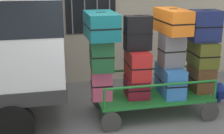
% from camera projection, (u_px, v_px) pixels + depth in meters
% --- Properties ---
extents(ground_plane, '(40.00, 40.00, 0.00)m').
position_uv_depth(ground_plane, '(118.00, 129.00, 5.45)').
color(ground_plane, slate).
extents(luggage_cart, '(2.23, 1.12, 0.41)m').
position_uv_depth(luggage_cart, '(152.00, 97.00, 5.93)').
color(luggage_cart, '#1E722D').
rests_on(luggage_cart, ground).
extents(cart_railing, '(2.12, 0.98, 0.38)m').
position_uv_depth(cart_railing, '(153.00, 79.00, 5.82)').
color(cart_railing, '#1E722D').
rests_on(cart_railing, luggage_cart).
extents(suitcase_left_bottom, '(0.40, 0.42, 0.59)m').
position_uv_depth(suitcase_left_bottom, '(101.00, 83.00, 5.64)').
color(suitcase_left_bottom, '#CC4C72').
rests_on(suitcase_left_bottom, luggage_cart).
extents(suitcase_left_middle, '(0.44, 0.67, 0.56)m').
position_uv_depth(suitcase_left_middle, '(101.00, 53.00, 5.45)').
color(suitcase_left_middle, '#194C28').
rests_on(suitcase_left_middle, suitcase_left_bottom).
extents(suitcase_left_top, '(0.53, 0.89, 0.45)m').
position_uv_depth(suitcase_left_top, '(101.00, 25.00, 5.30)').
color(suitcase_left_top, '#0F5960').
rests_on(suitcase_left_top, suitcase_left_middle).
extents(suitcase_midleft_bottom, '(0.45, 0.54, 0.39)m').
position_uv_depth(suitcase_midleft_bottom, '(137.00, 86.00, 5.77)').
color(suitcase_midleft_bottom, maroon).
rests_on(suitcase_midleft_bottom, luggage_cart).
extents(suitcase_midleft_middle, '(0.41, 0.75, 0.51)m').
position_uv_depth(suitcase_midleft_middle, '(137.00, 64.00, 5.63)').
color(suitcase_midleft_middle, '#B21E1E').
rests_on(suitcase_midleft_middle, suitcase_midleft_bottom).
extents(suitcase_midleft_top, '(0.48, 0.28, 0.62)m').
position_uv_depth(suitcase_midleft_top, '(138.00, 33.00, 5.47)').
color(suitcase_midleft_top, black).
rests_on(suitcase_midleft_top, suitcase_midleft_middle).
extents(suitcase_center_bottom, '(0.44, 0.87, 0.55)m').
position_uv_depth(suitcase_center_bottom, '(170.00, 80.00, 5.88)').
color(suitcase_center_bottom, '#3372C6').
rests_on(suitcase_center_bottom, luggage_cart).
extents(suitcase_center_middle, '(0.43, 0.38, 0.63)m').
position_uv_depth(suitcase_center_middle, '(172.00, 50.00, 5.71)').
color(suitcase_center_middle, slate).
rests_on(suitcase_center_middle, suitcase_center_bottom).
extents(suitcase_center_top, '(0.46, 0.91, 0.44)m').
position_uv_depth(suitcase_center_top, '(173.00, 21.00, 5.59)').
color(suitcase_center_top, orange).
rests_on(suitcase_center_top, suitcase_center_middle).
extents(suitcase_midright_bottom, '(0.41, 0.55, 0.52)m').
position_uv_depth(suitcase_midright_bottom, '(201.00, 78.00, 6.05)').
color(suitcase_midright_bottom, brown).
rests_on(suitcase_midright_bottom, luggage_cart).
extents(suitcase_midright_middle, '(0.44, 0.67, 0.48)m').
position_uv_depth(suitcase_midright_middle, '(203.00, 53.00, 5.92)').
color(suitcase_midright_middle, '#4C5119').
rests_on(suitcase_midright_middle, suitcase_midright_bottom).
extents(suitcase_midright_top, '(0.57, 0.46, 0.59)m').
position_uv_depth(suitcase_midright_top, '(205.00, 26.00, 5.77)').
color(suitcase_midright_top, navy).
rests_on(suitcase_midright_top, suitcase_midright_middle).
extents(backpack, '(0.27, 0.22, 0.44)m').
position_uv_depth(backpack, '(219.00, 92.00, 6.52)').
color(backpack, navy).
rests_on(backpack, ground).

